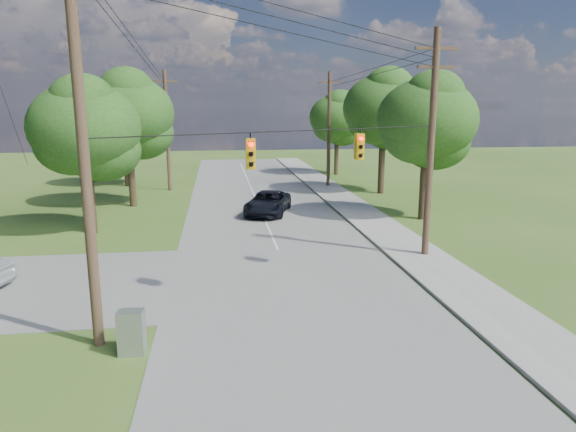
{
  "coord_description": "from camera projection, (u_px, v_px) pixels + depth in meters",
  "views": [
    {
      "loc": [
        -0.89,
        -14.66,
        7.09
      ],
      "look_at": [
        1.82,
        5.0,
        2.83
      ],
      "focal_mm": 32.0,
      "sensor_mm": 36.0,
      "label": 1
    }
  ],
  "objects": [
    {
      "name": "tree_w_near",
      "position": [
        85.0,
        128.0,
        28.02
      ],
      "size": [
        6.0,
        6.0,
        8.4
      ],
      "color": "#453322",
      "rests_on": "ground"
    },
    {
      "name": "pole_sw",
      "position": [
        82.0,
        138.0,
        14.27
      ],
      "size": [
        2.0,
        0.32,
        12.0
      ],
      "color": "brown",
      "rests_on": "ground"
    },
    {
      "name": "tree_w_mid",
      "position": [
        128.0,
        114.0,
        35.77
      ],
      "size": [
        6.4,
        6.4,
        9.22
      ],
      "color": "#453322",
      "rests_on": "ground"
    },
    {
      "name": "control_cabinet",
      "position": [
        131.0,
        333.0,
        14.85
      ],
      "size": [
        0.76,
        0.57,
        1.33
      ],
      "primitive_type": "cube",
      "rotation": [
        0.0,
        0.0,
        -0.05
      ],
      "color": "#939698",
      "rests_on": "ground"
    },
    {
      "name": "tree_w_far",
      "position": [
        123.0,
        116.0,
        45.26
      ],
      "size": [
        6.0,
        6.0,
        8.73
      ],
      "color": "#453322",
      "rests_on": "ground"
    },
    {
      "name": "sidewalk_east",
      "position": [
        448.0,
        275.0,
        21.8
      ],
      "size": [
        2.6,
        100.0,
        0.12
      ],
      "primitive_type": "cube",
      "color": "#A8A59D",
      "rests_on": "ground"
    },
    {
      "name": "ground",
      "position": [
        252.0,
        341.0,
        15.81
      ],
      "size": [
        140.0,
        140.0,
        0.0
      ],
      "primitive_type": "plane",
      "color": "#3B5A1E",
      "rests_on": "ground"
    },
    {
      "name": "tree_e_mid",
      "position": [
        384.0,
        108.0,
        41.21
      ],
      "size": [
        6.6,
        6.6,
        9.64
      ],
      "color": "#453322",
      "rests_on": "ground"
    },
    {
      "name": "pole_north_e",
      "position": [
        329.0,
        129.0,
        44.98
      ],
      "size": [
        2.0,
        0.32,
        10.0
      ],
      "color": "brown",
      "rests_on": "ground"
    },
    {
      "name": "main_road",
      "position": [
        292.0,
        283.0,
        20.91
      ],
      "size": [
        10.0,
        100.0,
        0.03
      ],
      "primitive_type": "cube",
      "color": "gray",
      "rests_on": "ground"
    },
    {
      "name": "tree_e_near",
      "position": [
        427.0,
        120.0,
        31.6
      ],
      "size": [
        6.2,
        6.2,
        8.81
      ],
      "color": "#453322",
      "rests_on": "ground"
    },
    {
      "name": "power_lines",
      "position": [
        263.0,
        63.0,
        25.27
      ],
      "size": [
        13.93,
        29.62,
        4.93
      ],
      "color": "black",
      "rests_on": "ground"
    },
    {
      "name": "car_main_north",
      "position": [
        268.0,
        203.0,
        34.19
      ],
      "size": [
        3.91,
        5.86,
        1.49
      ],
      "primitive_type": "imported",
      "rotation": [
        0.0,
        0.0,
        -0.29
      ],
      "color": "black",
      "rests_on": "main_road"
    },
    {
      "name": "pole_ne",
      "position": [
        431.0,
        142.0,
        23.6
      ],
      "size": [
        2.0,
        0.32,
        10.5
      ],
      "color": "brown",
      "rests_on": "ground"
    },
    {
      "name": "pole_north_w",
      "position": [
        167.0,
        130.0,
        43.12
      ],
      "size": [
        2.0,
        0.32,
        10.0
      ],
      "color": "brown",
      "rests_on": "ground"
    },
    {
      "name": "tree_e_far",
      "position": [
        337.0,
        118.0,
        52.91
      ],
      "size": [
        5.8,
        5.8,
        8.32
      ],
      "color": "#453322",
      "rests_on": "ground"
    },
    {
      "name": "traffic_signals",
      "position": [
        309.0,
        149.0,
        19.28
      ],
      "size": [
        4.91,
        3.27,
        1.05
      ],
      "color": "#E5AA0D",
      "rests_on": "ground"
    }
  ]
}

